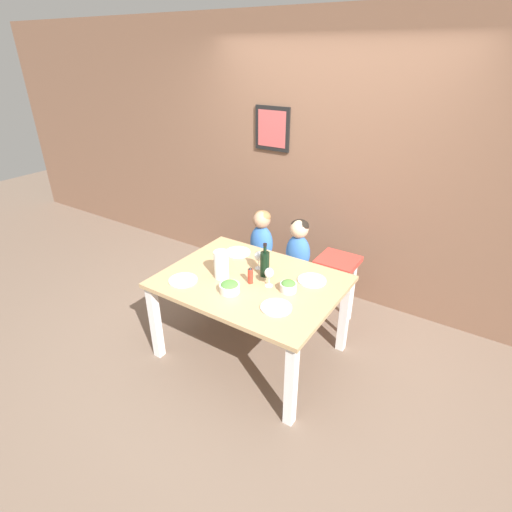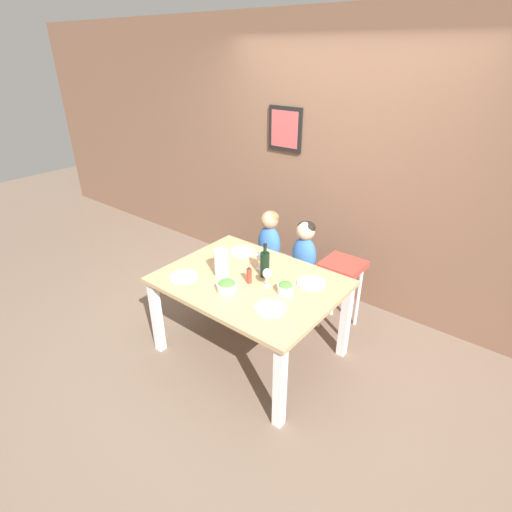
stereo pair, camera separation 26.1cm
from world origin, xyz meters
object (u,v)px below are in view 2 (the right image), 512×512
at_px(person_child_center, 305,246).
at_px(paper_towel_roll, 222,263).
at_px(chair_right_highchair, 342,277).
at_px(chair_far_center, 303,278).
at_px(dinner_plate_front_right, 270,308).
at_px(person_child_left, 269,235).
at_px(dinner_plate_back_left, 242,251).
at_px(chair_far_left, 269,265).
at_px(dinner_plate_front_left, 184,277).
at_px(salad_bowl_large, 227,286).
at_px(wine_glass_far, 260,257).
at_px(wine_bottle, 265,264).
at_px(dinner_plate_back_right, 311,283).
at_px(salad_bowl_small, 286,288).
at_px(wine_glass_near, 267,274).

distance_m(person_child_center, paper_towel_roll, 0.93).
bearing_deg(chair_right_highchair, chair_far_center, 180.00).
bearing_deg(dinner_plate_front_right, chair_right_highchair, 87.48).
relative_size(person_child_left, dinner_plate_back_left, 2.30).
bearing_deg(chair_far_left, person_child_center, 0.20).
xyz_separation_m(dinner_plate_front_left, dinner_plate_front_right, (0.81, 0.08, 0.00)).
xyz_separation_m(chair_far_left, person_child_center, (0.41, 0.00, 0.35)).
bearing_deg(dinner_plate_back_left, paper_towel_roll, -71.33).
distance_m(salad_bowl_large, dinner_plate_back_left, 0.65).
height_order(chair_far_center, dinner_plate_front_right, dinner_plate_front_right).
bearing_deg(chair_right_highchair, wine_glass_far, -127.25).
bearing_deg(wine_bottle, dinner_plate_back_right, 20.05).
height_order(dinner_plate_front_left, dinner_plate_back_right, same).
relative_size(dinner_plate_back_left, dinner_plate_back_right, 1.00).
distance_m(person_child_left, dinner_plate_front_right, 1.28).
relative_size(person_child_left, salad_bowl_small, 4.08).
relative_size(chair_right_highchair, salad_bowl_small, 5.37).
height_order(person_child_center, dinner_plate_front_left, person_child_center).
height_order(person_child_left, wine_bottle, wine_bottle).
height_order(chair_far_left, chair_right_highchair, chair_right_highchair).
bearing_deg(wine_bottle, chair_far_center, 94.15).
bearing_deg(salad_bowl_small, wine_glass_far, 155.53).
bearing_deg(salad_bowl_small, person_child_left, 133.27).
bearing_deg(salad_bowl_large, wine_glass_near, 49.62).
xyz_separation_m(salad_bowl_large, dinner_plate_front_left, (-0.41, -0.07, -0.04)).
relative_size(salad_bowl_small, dinner_plate_back_right, 0.56).
bearing_deg(chair_far_left, paper_towel_roll, -78.08).
distance_m(chair_right_highchair, dinner_plate_front_right, 1.04).
bearing_deg(person_child_left, person_child_center, 0.00).
relative_size(chair_far_left, paper_towel_roll, 1.96).
height_order(chair_right_highchair, dinner_plate_front_left, dinner_plate_front_left).
height_order(dinner_plate_back_left, dinner_plate_front_right, same).
bearing_deg(chair_far_center, salad_bowl_small, -67.51).
height_order(chair_far_left, salad_bowl_large, salad_bowl_large).
distance_m(chair_far_left, dinner_plate_back_left, 0.59).
relative_size(person_child_center, wine_glass_near, 3.33).
bearing_deg(dinner_plate_back_right, chair_right_highchair, 90.19).
distance_m(salad_bowl_large, salad_bowl_small, 0.44).
relative_size(salad_bowl_small, dinner_plate_front_left, 0.56).
height_order(wine_glass_far, salad_bowl_large, wine_glass_far).
bearing_deg(chair_far_center, dinner_plate_back_right, -53.34).
bearing_deg(wine_glass_far, chair_far_left, 120.42).
distance_m(chair_right_highchair, dinner_plate_front_left, 1.41).
bearing_deg(dinner_plate_front_left, paper_towel_roll, 44.11).
xyz_separation_m(paper_towel_roll, salad_bowl_large, (0.18, -0.14, -0.07)).
bearing_deg(person_child_center, wine_glass_far, -95.23).
bearing_deg(paper_towel_roll, dinner_plate_back_right, 28.34).
distance_m(paper_towel_roll, dinner_plate_back_right, 0.73).
xyz_separation_m(chair_far_left, paper_towel_roll, (0.19, -0.89, 0.47)).
distance_m(chair_far_left, paper_towel_roll, 1.02).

